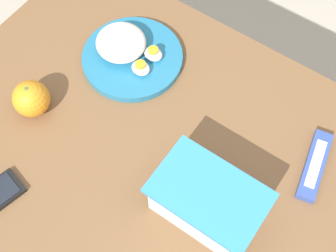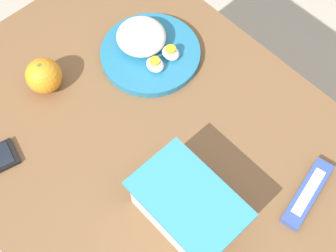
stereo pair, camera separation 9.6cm
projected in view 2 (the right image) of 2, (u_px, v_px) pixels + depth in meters
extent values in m
cube|color=brown|center=(177.00, 169.00, 0.96)|extent=(1.14, 0.72, 0.03)
cylinder|color=brown|center=(135.00, 58.00, 1.58)|extent=(0.06, 0.06, 0.75)
cube|color=white|center=(188.00, 209.00, 0.86)|extent=(0.19, 0.12, 0.09)
cube|color=#CCBC84|center=(187.00, 212.00, 0.88)|extent=(0.17, 0.11, 0.05)
cube|color=#338CC6|center=(189.00, 199.00, 0.82)|extent=(0.20, 0.13, 0.01)
ellipsoid|color=gray|center=(211.00, 226.00, 0.85)|extent=(0.05, 0.05, 0.02)
ellipsoid|color=gray|center=(171.00, 187.00, 0.88)|extent=(0.06, 0.05, 0.03)
sphere|color=orange|center=(44.00, 76.00, 1.01)|extent=(0.08, 0.08, 0.08)
cylinder|color=#4C662D|center=(40.00, 65.00, 0.98)|extent=(0.01, 0.01, 0.00)
cylinder|color=teal|center=(150.00, 54.00, 1.08)|extent=(0.23, 0.23, 0.02)
ellipsoid|color=white|center=(141.00, 36.00, 1.06)|extent=(0.11, 0.11, 0.05)
ellipsoid|color=white|center=(171.00, 53.00, 1.05)|extent=(0.04, 0.04, 0.02)
cylinder|color=#F4A823|center=(171.00, 49.00, 1.04)|extent=(0.02, 0.02, 0.01)
ellipsoid|color=white|center=(155.00, 65.00, 1.04)|extent=(0.04, 0.04, 0.02)
cylinder|color=#F4A823|center=(155.00, 61.00, 1.02)|extent=(0.02, 0.02, 0.01)
cube|color=#334C9E|center=(307.00, 193.00, 0.91)|extent=(0.07, 0.16, 0.02)
cube|color=white|center=(309.00, 192.00, 0.90)|extent=(0.04, 0.11, 0.00)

